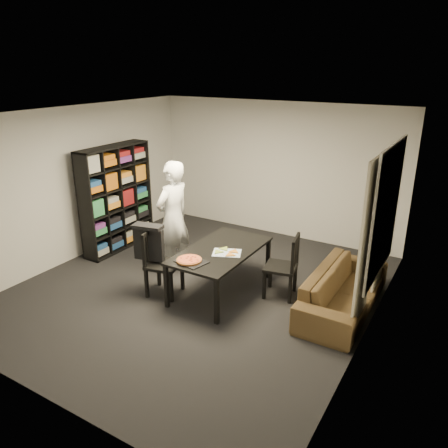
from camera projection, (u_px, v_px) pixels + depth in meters
The scene contains 16 objects.
room at pixel (196, 208), 6.25m from camera, with size 5.01×5.51×2.61m.
window_pane at pixel (387, 211), 5.47m from camera, with size 0.02×1.40×1.60m, color black.
window_frame at pixel (386, 211), 5.47m from camera, with size 0.03×1.52×1.72m, color white.
curtain_left at pixel (366, 250), 5.21m from camera, with size 0.03×0.70×2.25m, color beige.
curtain_right at pixel (385, 224), 6.05m from camera, with size 0.03×0.70×2.25m, color beige.
bookshelf at pixel (117, 198), 7.89m from camera, with size 0.35×1.50×1.90m, color black.
dining_table at pixel (221, 253), 6.40m from camera, with size 0.91×1.65×0.69m.
chair_left at pixel (158, 258), 6.39m from camera, with size 0.55×0.55×0.99m.
chair_right at pixel (287, 262), 6.29m from camera, with size 0.52×0.52×0.95m.
draped_jacket at pixel (149, 241), 6.34m from camera, with size 0.47×0.28×0.55m.
person at pixel (173, 218), 6.97m from camera, with size 0.67×0.44×1.85m, color white.
baking_tray at pixel (192, 262), 5.97m from camera, with size 0.40×0.32×0.01m, color black.
pepperoni_pizza at pixel (189, 260), 5.98m from camera, with size 0.35×0.35×0.03m.
kitchen_towel at pixel (227, 253), 6.25m from camera, with size 0.40×0.30×0.01m, color white.
pizza_slices at pixel (227, 252), 6.27m from camera, with size 0.37×0.31×0.01m, color gold, non-canonical shape.
sofa at pixel (343, 290), 6.05m from camera, with size 1.99×0.78×0.58m, color #44341B.
Camera 1 is at (3.39, -4.90, 3.25)m, focal length 35.00 mm.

